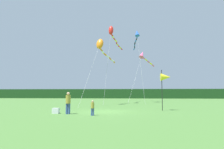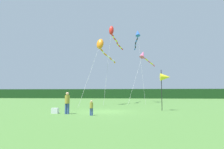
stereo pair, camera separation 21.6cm
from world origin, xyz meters
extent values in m
plane|color=#477533|center=(0.00, 0.00, 0.00)|extent=(120.00, 120.00, 0.00)
cube|color=#193D19|center=(0.00, 45.00, 1.43)|extent=(108.00, 3.52, 2.86)
cylinder|color=#334C8C|center=(-2.67, -2.27, 0.40)|extent=(0.17, 0.17, 0.79)
cylinder|color=#334C8C|center=(-2.49, -2.27, 0.40)|extent=(0.17, 0.17, 0.79)
cylinder|color=olive|center=(-2.58, -2.27, 1.11)|extent=(0.36, 0.36, 0.63)
sphere|color=tan|center=(-2.58, -2.27, 1.54)|extent=(0.23, 0.23, 0.23)
cylinder|color=#334C8C|center=(-0.60, -3.08, 0.26)|extent=(0.11, 0.11, 0.51)
cylinder|color=#334C8C|center=(-0.48, -3.08, 0.26)|extent=(0.11, 0.11, 0.51)
cylinder|color=olive|center=(-0.54, -3.08, 0.71)|extent=(0.23, 0.23, 0.41)
sphere|color=tan|center=(-0.54, -3.08, 0.99)|extent=(0.15, 0.15, 0.15)
cube|color=silver|center=(-3.64, -1.98, 0.21)|extent=(0.51, 0.37, 0.42)
cylinder|color=black|center=(5.02, 1.43, 1.86)|extent=(0.06, 0.06, 3.71)
cone|color=yellow|center=(5.37, 1.43, 3.04)|extent=(0.90, 0.70, 0.70)
cylinder|color=#B2B2B2|center=(-1.04, 10.25, 5.55)|extent=(0.66, 3.71, 11.11)
ellipsoid|color=red|center=(-0.72, 12.10, 11.10)|extent=(0.86, 1.07, 1.57)
cylinder|color=red|center=(-0.62, 12.41, 10.47)|extent=(0.39, 0.71, 0.29)
cylinder|color=yellow|center=(-0.51, 13.05, 10.37)|extent=(0.23, 0.70, 0.31)
cylinder|color=red|center=(-0.40, 13.70, 10.26)|extent=(0.40, 0.72, 0.30)
cylinder|color=yellow|center=(-0.18, 14.31, 10.10)|extent=(0.45, 0.74, 0.41)
cylinder|color=red|center=(-0.06, 14.95, 9.90)|extent=(0.22, 0.71, 0.37)
cylinder|color=yellow|center=(0.00, 15.60, 9.78)|extent=(0.34, 0.71, 0.28)
cylinder|color=red|center=(0.18, 16.23, 9.68)|extent=(0.41, 0.72, 0.31)
cylinder|color=yellow|center=(0.39, 16.85, 9.56)|extent=(0.42, 0.72, 0.33)
cylinder|color=red|center=(0.61, 17.48, 9.44)|extent=(0.42, 0.71, 0.30)
cylinder|color=#B2B2B2|center=(2.93, 13.14, 3.99)|extent=(2.39, 4.86, 8.00)
cone|color=#E5598C|center=(4.11, 15.56, 7.99)|extent=(1.32, 1.58, 1.49)
cylinder|color=#E5598C|center=(4.36, 15.86, 7.43)|extent=(0.67, 0.76, 0.32)
cylinder|color=yellow|center=(4.81, 16.50, 7.25)|extent=(0.61, 0.82, 0.43)
cylinder|color=#E5598C|center=(5.25, 17.15, 7.01)|extent=(0.66, 0.80, 0.43)
cylinder|color=yellow|center=(5.72, 17.77, 6.78)|extent=(0.67, 0.79, 0.42)
cylinder|color=#E5598C|center=(6.17, 18.42, 6.54)|extent=(0.62, 0.82, 0.44)
cylinder|color=#B2B2B2|center=(3.82, 14.52, 5.98)|extent=(0.91, 4.26, 11.97)
cone|color=blue|center=(3.38, 16.64, 11.97)|extent=(1.02, 1.28, 1.31)
cylinder|color=blue|center=(3.38, 17.05, 11.43)|extent=(0.21, 0.87, 0.39)
cylinder|color=black|center=(3.34, 17.87, 11.29)|extent=(0.30, 0.86, 0.29)
cylinder|color=blue|center=(3.20, 18.68, 11.14)|extent=(0.38, 0.89, 0.39)
cylinder|color=black|center=(3.08, 19.50, 10.94)|extent=(0.27, 0.89, 0.41)
cylinder|color=blue|center=(3.04, 20.32, 10.76)|extent=(0.22, 0.86, 0.34)
cylinder|color=black|center=(3.04, 21.15, 10.61)|extent=(0.22, 0.87, 0.35)
cylinder|color=blue|center=(2.98, 21.96, 10.43)|extent=(0.35, 0.90, 0.41)
cylinder|color=#B2B2B2|center=(-2.74, 6.62, 4.12)|extent=(1.64, 4.82, 8.26)
ellipsoid|color=orange|center=(-1.94, 9.01, 8.25)|extent=(1.30, 1.45, 1.69)
cylinder|color=orange|center=(-1.83, 9.35, 7.54)|extent=(0.42, 0.79, 0.40)
cylinder|color=white|center=(-1.69, 10.05, 7.36)|extent=(0.27, 0.77, 0.35)
cylinder|color=orange|center=(-1.49, 10.71, 7.17)|extent=(0.55, 0.77, 0.42)
cylinder|color=white|center=(-1.15, 11.34, 6.97)|extent=(0.53, 0.76, 0.36)
cylinder|color=orange|center=(-0.86, 11.99, 6.77)|extent=(0.44, 0.80, 0.43)
cylinder|color=white|center=(-0.58, 12.64, 6.58)|extent=(0.54, 0.76, 0.34)
cylinder|color=orange|center=(-0.37, 13.30, 6.43)|extent=(0.28, 0.77, 0.34)
camera|label=1|loc=(2.13, -17.01, 1.57)|focal=31.69mm
camera|label=2|loc=(2.35, -16.99, 1.57)|focal=31.69mm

